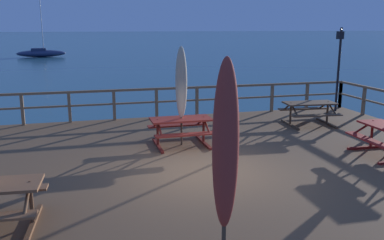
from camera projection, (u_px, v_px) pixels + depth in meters
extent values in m
plane|color=#2D5B6B|center=(202.00, 197.00, 9.72)|extent=(600.00, 600.00, 0.00)
cube|color=brown|center=(202.00, 184.00, 9.65)|extent=(15.41, 12.11, 0.64)
cube|color=brown|center=(156.00, 89.00, 14.92)|extent=(15.11, 0.09, 0.08)
cube|color=brown|center=(157.00, 102.00, 15.02)|extent=(15.11, 0.07, 0.06)
cube|color=brown|center=(22.00, 110.00, 13.90)|extent=(0.10, 0.10, 1.05)
cube|color=brown|center=(69.00, 107.00, 14.28)|extent=(0.10, 0.10, 1.05)
cube|color=brown|center=(114.00, 105.00, 14.65)|extent=(0.10, 0.10, 1.05)
cube|color=brown|center=(157.00, 103.00, 15.03)|extent=(0.10, 0.10, 1.05)
cube|color=brown|center=(197.00, 101.00, 15.41)|extent=(0.10, 0.10, 1.05)
cube|color=brown|center=(235.00, 100.00, 15.79)|extent=(0.10, 0.10, 1.05)
cube|color=brown|center=(272.00, 98.00, 16.16)|extent=(0.10, 0.10, 1.05)
cube|color=brown|center=(307.00, 96.00, 16.54)|extent=(0.10, 0.10, 1.05)
cube|color=brown|center=(340.00, 95.00, 16.92)|extent=(0.10, 0.10, 1.05)
cube|color=brown|center=(364.00, 101.00, 15.53)|extent=(0.10, 0.10, 1.05)
cube|color=brown|center=(340.00, 95.00, 16.92)|extent=(0.10, 0.10, 1.05)
cube|color=brown|center=(310.00, 103.00, 13.90)|extent=(1.74, 0.90, 0.05)
cube|color=brown|center=(317.00, 115.00, 13.42)|extent=(1.70, 0.42, 0.04)
cube|color=brown|center=(302.00, 109.00, 14.50)|extent=(1.70, 0.42, 0.04)
cube|color=#432F1F|center=(290.00, 125.00, 13.94)|extent=(0.20, 1.40, 0.06)
cylinder|color=#432F1F|center=(290.00, 115.00, 13.86)|extent=(0.07, 0.07, 0.74)
cylinder|color=#432F1F|center=(294.00, 110.00, 13.55)|extent=(0.11, 0.63, 0.37)
cylinder|color=#432F1F|center=(287.00, 107.00, 14.08)|extent=(0.11, 0.63, 0.37)
cube|color=#432F1F|center=(327.00, 123.00, 14.16)|extent=(0.20, 1.40, 0.06)
cylinder|color=#432F1F|center=(327.00, 113.00, 14.09)|extent=(0.07, 0.07, 0.74)
cylinder|color=#432F1F|center=(332.00, 108.00, 13.77)|extent=(0.11, 0.63, 0.37)
cylinder|color=#432F1F|center=(324.00, 105.00, 14.31)|extent=(0.11, 0.63, 0.37)
cube|color=maroon|center=(181.00, 119.00, 11.50)|extent=(1.67, 0.76, 0.05)
cube|color=maroon|center=(186.00, 135.00, 11.04)|extent=(1.67, 0.28, 0.04)
cube|color=maroon|center=(176.00, 125.00, 12.09)|extent=(1.67, 0.28, 0.04)
cube|color=maroon|center=(158.00, 146.00, 11.49)|extent=(0.08, 1.40, 0.06)
cylinder|color=maroon|center=(158.00, 134.00, 11.42)|extent=(0.07, 0.07, 0.74)
cylinder|color=maroon|center=(159.00, 128.00, 11.10)|extent=(0.06, 0.63, 0.37)
cylinder|color=maroon|center=(156.00, 124.00, 11.63)|extent=(0.06, 0.63, 0.37)
cube|color=maroon|center=(204.00, 142.00, 11.82)|extent=(0.08, 1.40, 0.06)
cylinder|color=maroon|center=(204.00, 131.00, 11.75)|extent=(0.07, 0.07, 0.74)
cylinder|color=maroon|center=(207.00, 125.00, 11.43)|extent=(0.06, 0.63, 0.37)
cylinder|color=maroon|center=(201.00, 121.00, 11.96)|extent=(0.06, 0.63, 0.37)
cube|color=brown|center=(33.00, 223.00, 6.97)|extent=(0.18, 1.40, 0.06)
cylinder|color=brown|center=(32.00, 204.00, 6.90)|extent=(0.07, 0.07, 0.74)
cylinder|color=brown|center=(27.00, 199.00, 6.58)|extent=(0.10, 0.63, 0.37)
cylinder|color=brown|center=(33.00, 186.00, 7.12)|extent=(0.10, 0.63, 0.37)
cube|color=maroon|center=(368.00, 140.00, 10.54)|extent=(0.33, 1.63, 0.04)
cube|color=maroon|center=(370.00, 147.00, 11.35)|extent=(1.40, 0.12, 0.06)
cylinder|color=maroon|center=(372.00, 135.00, 11.28)|extent=(0.07, 0.07, 0.74)
cylinder|color=maroon|center=(382.00, 127.00, 11.29)|extent=(0.63, 0.07, 0.37)
cylinder|color=maroon|center=(363.00, 128.00, 11.17)|extent=(0.63, 0.07, 0.37)
cylinder|color=#4C3828|center=(225.00, 184.00, 5.04)|extent=(0.06, 0.06, 2.76)
ellipsoid|color=#A33328|center=(226.00, 145.00, 4.93)|extent=(0.32, 0.32, 2.10)
cylinder|color=maroon|center=(225.00, 158.00, 4.96)|extent=(0.21, 0.21, 0.05)
cone|color=#4C3828|center=(227.00, 64.00, 4.72)|extent=(0.10, 0.10, 0.14)
cylinder|color=#4C3828|center=(181.00, 99.00, 11.41)|extent=(0.06, 0.06, 2.58)
ellipsoid|color=#CCB793|center=(181.00, 83.00, 11.31)|extent=(0.32, 0.32, 1.96)
cylinder|color=#7A6E58|center=(181.00, 88.00, 11.34)|extent=(0.21, 0.21, 0.05)
cone|color=#4C3828|center=(181.00, 49.00, 11.11)|extent=(0.10, 0.10, 0.14)
cylinder|color=black|center=(338.00, 70.00, 16.03)|extent=(0.09, 0.09, 3.20)
cylinder|color=black|center=(341.00, 30.00, 15.44)|extent=(0.38, 0.47, 0.06)
cube|color=black|center=(340.00, 35.00, 15.24)|extent=(0.20, 0.20, 0.28)
sphere|color=#F4E08C|center=(340.00, 35.00, 15.24)|extent=(0.14, 0.14, 0.14)
ellipsoid|color=navy|center=(41.00, 53.00, 53.36)|extent=(6.07, 1.94, 0.90)
cube|color=#202949|center=(39.00, 50.00, 53.16)|extent=(1.85, 1.17, 0.36)
cylinder|color=silver|center=(42.00, 23.00, 52.61)|extent=(0.10, 0.10, 7.00)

